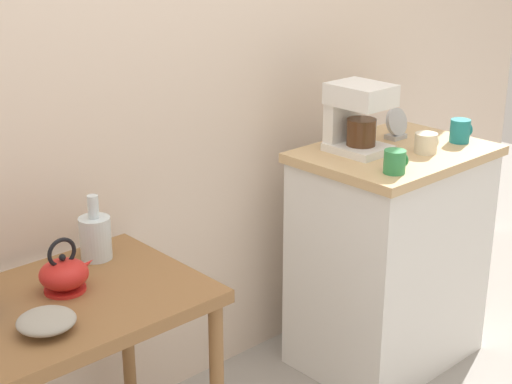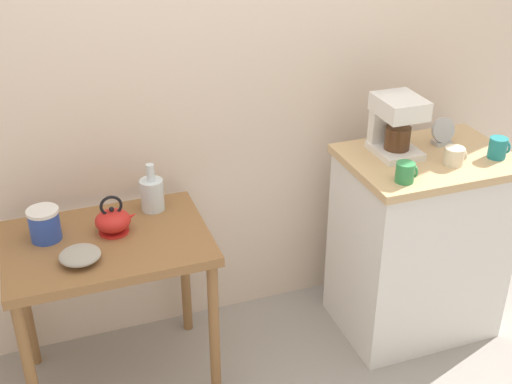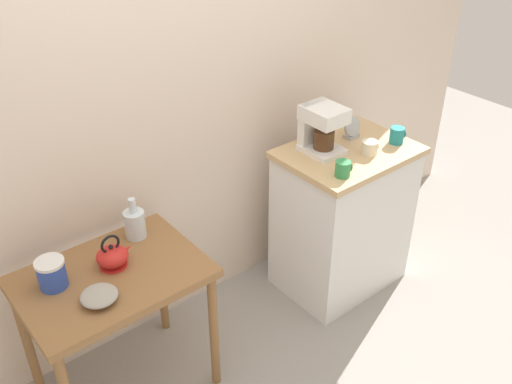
{
  "view_description": "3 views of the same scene",
  "coord_description": "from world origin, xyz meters",
  "px_view_note": "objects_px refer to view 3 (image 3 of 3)",
  "views": [
    {
      "loc": [
        -1.53,
        -1.78,
        1.76
      ],
      "look_at": [
        0.02,
        -0.09,
        0.93
      ],
      "focal_mm": 54.81,
      "sensor_mm": 36.0,
      "label": 1
    },
    {
      "loc": [
        -0.81,
        -2.25,
        2.13
      ],
      "look_at": [
        -0.01,
        -0.01,
        0.85
      ],
      "focal_mm": 46.77,
      "sensor_mm": 36.0,
      "label": 2
    },
    {
      "loc": [
        -1.34,
        -1.86,
        2.36
      ],
      "look_at": [
        0.15,
        -0.03,
        0.88
      ],
      "focal_mm": 40.47,
      "sensor_mm": 36.0,
      "label": 3
    }
  ],
  "objects_px": {
    "mug_dark_teal": "(397,135)",
    "table_clock": "(352,129)",
    "glass_carafe_vase": "(135,223)",
    "coffee_maker": "(320,127)",
    "teakettle": "(113,256)",
    "mug_small_cream": "(370,148)",
    "canister_enamel": "(52,274)",
    "mug_tall_green": "(343,169)",
    "bowl_stoneware": "(99,296)"
  },
  "relations": [
    {
      "from": "table_clock",
      "to": "glass_carafe_vase",
      "type": "bearing_deg",
      "value": 173.22
    },
    {
      "from": "teakettle",
      "to": "table_clock",
      "type": "distance_m",
      "value": 1.49
    },
    {
      "from": "coffee_maker",
      "to": "mug_tall_green",
      "type": "relative_size",
      "value": 3.12
    },
    {
      "from": "bowl_stoneware",
      "to": "table_clock",
      "type": "relative_size",
      "value": 1.24
    },
    {
      "from": "coffee_maker",
      "to": "mug_dark_teal",
      "type": "height_order",
      "value": "coffee_maker"
    },
    {
      "from": "mug_dark_teal",
      "to": "glass_carafe_vase",
      "type": "bearing_deg",
      "value": 166.23
    },
    {
      "from": "bowl_stoneware",
      "to": "mug_dark_teal",
      "type": "height_order",
      "value": "mug_dark_teal"
    },
    {
      "from": "canister_enamel",
      "to": "bowl_stoneware",
      "type": "bearing_deg",
      "value": -62.79
    },
    {
      "from": "bowl_stoneware",
      "to": "table_clock",
      "type": "xyz_separation_m",
      "value": [
        1.63,
        0.15,
        0.2
      ]
    },
    {
      "from": "mug_dark_teal",
      "to": "table_clock",
      "type": "distance_m",
      "value": 0.25
    },
    {
      "from": "teakettle",
      "to": "mug_tall_green",
      "type": "relative_size",
      "value": 2.07
    },
    {
      "from": "bowl_stoneware",
      "to": "coffee_maker",
      "type": "height_order",
      "value": "coffee_maker"
    },
    {
      "from": "mug_dark_teal",
      "to": "table_clock",
      "type": "relative_size",
      "value": 0.73
    },
    {
      "from": "mug_tall_green",
      "to": "table_clock",
      "type": "xyz_separation_m",
      "value": [
        0.35,
        0.26,
        0.01
      ]
    },
    {
      "from": "coffee_maker",
      "to": "mug_small_cream",
      "type": "xyz_separation_m",
      "value": [
        0.18,
        -0.2,
        -0.1
      ]
    },
    {
      "from": "canister_enamel",
      "to": "mug_small_cream",
      "type": "distance_m",
      "value": 1.69
    },
    {
      "from": "bowl_stoneware",
      "to": "teakettle",
      "type": "relative_size",
      "value": 0.89
    },
    {
      "from": "teakettle",
      "to": "glass_carafe_vase",
      "type": "distance_m",
      "value": 0.23
    },
    {
      "from": "mug_tall_green",
      "to": "canister_enamel",
      "type": "bearing_deg",
      "value": 166.93
    },
    {
      "from": "teakettle",
      "to": "bowl_stoneware",
      "type": "bearing_deg",
      "value": -131.66
    },
    {
      "from": "teakettle",
      "to": "glass_carafe_vase",
      "type": "xyz_separation_m",
      "value": [
        0.18,
        0.13,
        0.02
      ]
    },
    {
      "from": "bowl_stoneware",
      "to": "glass_carafe_vase",
      "type": "relative_size",
      "value": 0.74
    },
    {
      "from": "teakettle",
      "to": "table_clock",
      "type": "relative_size",
      "value": 1.39
    },
    {
      "from": "bowl_stoneware",
      "to": "coffee_maker",
      "type": "xyz_separation_m",
      "value": [
        1.38,
        0.15,
        0.28
      ]
    },
    {
      "from": "canister_enamel",
      "to": "mug_dark_teal",
      "type": "bearing_deg",
      "value": -7.83
    },
    {
      "from": "glass_carafe_vase",
      "to": "coffee_maker",
      "type": "xyz_separation_m",
      "value": [
        1.04,
        -0.15,
        0.24
      ]
    },
    {
      "from": "canister_enamel",
      "to": "mug_tall_green",
      "type": "distance_m",
      "value": 1.43
    },
    {
      "from": "glass_carafe_vase",
      "to": "mug_dark_teal",
      "type": "xyz_separation_m",
      "value": [
        1.44,
        -0.35,
        0.14
      ]
    },
    {
      "from": "mug_small_cream",
      "to": "mug_dark_teal",
      "type": "xyz_separation_m",
      "value": [
        0.21,
        -0.01,
        0.01
      ]
    },
    {
      "from": "bowl_stoneware",
      "to": "mug_tall_green",
      "type": "bearing_deg",
      "value": -5.12
    },
    {
      "from": "bowl_stoneware",
      "to": "canister_enamel",
      "type": "height_order",
      "value": "canister_enamel"
    },
    {
      "from": "teakettle",
      "to": "table_clock",
      "type": "height_order",
      "value": "table_clock"
    },
    {
      "from": "table_clock",
      "to": "coffee_maker",
      "type": "bearing_deg",
      "value": 179.14
    },
    {
      "from": "glass_carafe_vase",
      "to": "table_clock",
      "type": "relative_size",
      "value": 1.68
    },
    {
      "from": "coffee_maker",
      "to": "table_clock",
      "type": "bearing_deg",
      "value": -0.86
    },
    {
      "from": "canister_enamel",
      "to": "mug_tall_green",
      "type": "relative_size",
      "value": 1.58
    },
    {
      "from": "mug_small_cream",
      "to": "table_clock",
      "type": "xyz_separation_m",
      "value": [
        0.07,
        0.19,
        0.02
      ]
    },
    {
      "from": "coffee_maker",
      "to": "mug_dark_teal",
      "type": "relative_size",
      "value": 2.85
    },
    {
      "from": "teakettle",
      "to": "mug_dark_teal",
      "type": "height_order",
      "value": "mug_dark_teal"
    },
    {
      "from": "mug_tall_green",
      "to": "teakettle",
      "type": "bearing_deg",
      "value": 165.84
    },
    {
      "from": "mug_small_cream",
      "to": "mug_tall_green",
      "type": "xyz_separation_m",
      "value": [
        -0.28,
        -0.07,
        0.0
      ]
    },
    {
      "from": "bowl_stoneware",
      "to": "coffee_maker",
      "type": "bearing_deg",
      "value": 6.27
    },
    {
      "from": "bowl_stoneware",
      "to": "glass_carafe_vase",
      "type": "bearing_deg",
      "value": 41.94
    },
    {
      "from": "canister_enamel",
      "to": "mug_dark_teal",
      "type": "height_order",
      "value": "mug_dark_teal"
    },
    {
      "from": "table_clock",
      "to": "mug_dark_teal",
      "type": "bearing_deg",
      "value": -53.79
    },
    {
      "from": "glass_carafe_vase",
      "to": "mug_dark_teal",
      "type": "bearing_deg",
      "value": -13.77
    },
    {
      "from": "teakettle",
      "to": "canister_enamel",
      "type": "distance_m",
      "value": 0.26
    },
    {
      "from": "bowl_stoneware",
      "to": "mug_dark_teal",
      "type": "xyz_separation_m",
      "value": [
        1.78,
        -0.05,
        0.19
      ]
    },
    {
      "from": "mug_small_cream",
      "to": "canister_enamel",
      "type": "bearing_deg",
      "value": 171.39
    },
    {
      "from": "mug_small_cream",
      "to": "table_clock",
      "type": "height_order",
      "value": "table_clock"
    }
  ]
}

